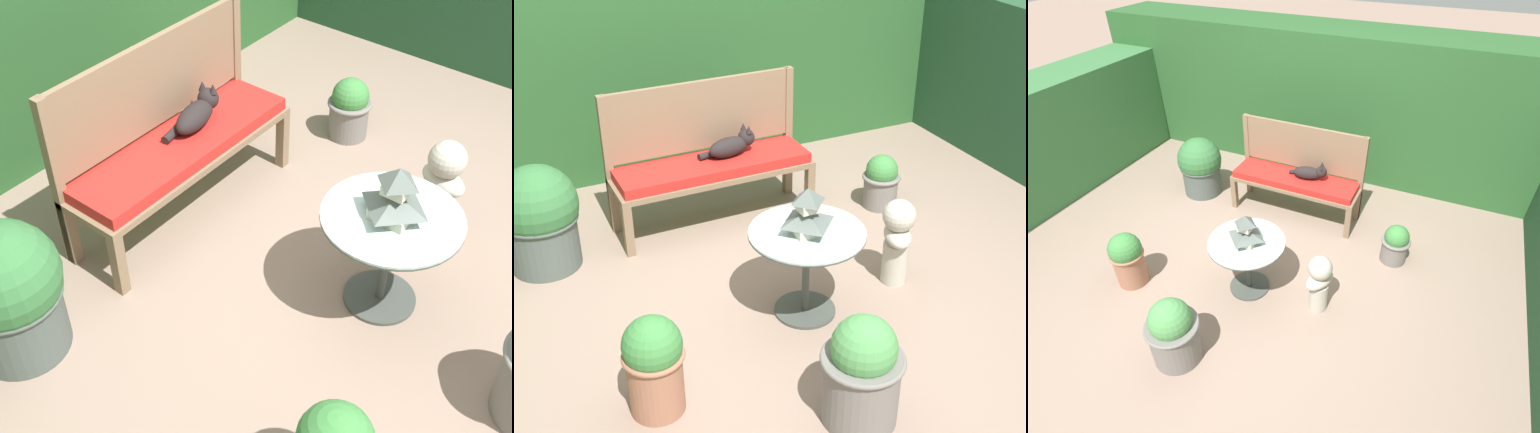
{
  "view_description": "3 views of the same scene",
  "coord_description": "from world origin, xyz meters",
  "views": [
    {
      "loc": [
        -2.22,
        -1.35,
        2.72
      ],
      "look_at": [
        -0.1,
        0.31,
        0.37
      ],
      "focal_mm": 50.0,
      "sensor_mm": 36.0,
      "label": 1
    },
    {
      "loc": [
        -1.58,
        -3.35,
        2.62
      ],
      "look_at": [
        0.16,
        0.25,
        0.35
      ],
      "focal_mm": 50.0,
      "sensor_mm": 36.0,
      "label": 2
    },
    {
      "loc": [
        1.49,
        -2.55,
        2.82
      ],
      "look_at": [
        0.17,
        0.36,
        0.38
      ],
      "focal_mm": 28.0,
      "sensor_mm": 36.0,
      "label": 3
    }
  ],
  "objects": [
    {
      "name": "bench_backrest",
      "position": [
        0.04,
        1.13,
        0.71
      ],
      "size": [
        1.44,
        0.06,
        1.02
      ],
      "color": "#7F664C",
      "rests_on": "ground"
    },
    {
      "name": "ground",
      "position": [
        0.0,
        0.0,
        0.0
      ],
      "size": [
        30.0,
        30.0,
        0.0
      ],
      "primitive_type": "plane",
      "color": "gray"
    },
    {
      "name": "cat",
      "position": [
        0.21,
        0.96,
        0.57
      ],
      "size": [
        0.44,
        0.2,
        0.21
      ],
      "rotation": [
        0.0,
        0.0,
        0.19
      ],
      "color": "black",
      "rests_on": "garden_bench"
    },
    {
      "name": "garden_bust",
      "position": [
        0.79,
        -0.28,
        0.33
      ],
      "size": [
        0.27,
        0.33,
        0.58
      ],
      "rotation": [
        0.0,
        0.0,
        1.16
      ],
      "color": "#B7B2A3",
      "rests_on": "ground"
    },
    {
      "name": "potted_plant_table_near",
      "position": [
        1.27,
        0.61,
        0.21
      ],
      "size": [
        0.29,
        0.29,
        0.42
      ],
      "color": "slate",
      "rests_on": "ground"
    },
    {
      "name": "potted_plant_bench_left",
      "position": [
        -0.05,
        -1.2,
        0.29
      ],
      "size": [
        0.41,
        0.41,
        0.6
      ],
      "color": "slate",
      "rests_on": "ground"
    },
    {
      "name": "patio_table",
      "position": [
        0.12,
        -0.32,
        0.44
      ],
      "size": [
        0.68,
        0.68,
        0.56
      ],
      "color": "#424742",
      "rests_on": "ground"
    },
    {
      "name": "pagoda_birdhouse",
      "position": [
        0.12,
        -0.32,
        0.68
      ],
      "size": [
        0.25,
        0.25,
        0.28
      ],
      "color": "beige",
      "rests_on": "patio_table"
    },
    {
      "name": "garden_bench",
      "position": [
        0.04,
        0.94,
        0.41
      ],
      "size": [
        1.44,
        0.42,
        0.49
      ],
      "color": "#7F664C",
      "rests_on": "ground"
    },
    {
      "name": "foliage_hedge_back",
      "position": [
        0.0,
        2.33,
        0.88
      ],
      "size": [
        6.4,
        0.86,
        1.75
      ],
      "primitive_type": "cube",
      "color": "#285628",
      "rests_on": "ground"
    },
    {
      "name": "potted_plant_path_edge",
      "position": [
        -0.93,
        -0.71,
        0.29
      ],
      "size": [
        0.31,
        0.31,
        0.55
      ],
      "color": "#9E664C",
      "rests_on": "ground"
    },
    {
      "name": "foliage_hedge_left",
      "position": [
        -2.85,
        0.15,
        0.67
      ],
      "size": [
        0.7,
        3.5,
        1.35
      ],
      "primitive_type": "cube",
      "color": "#38703D",
      "rests_on": "ground"
    },
    {
      "name": "potted_plant_patio_mid",
      "position": [
        -1.18,
        0.88,
        0.36
      ],
      "size": [
        0.52,
        0.52,
        0.72
      ],
      "color": "#4C5651",
      "rests_on": "ground"
    }
  ]
}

